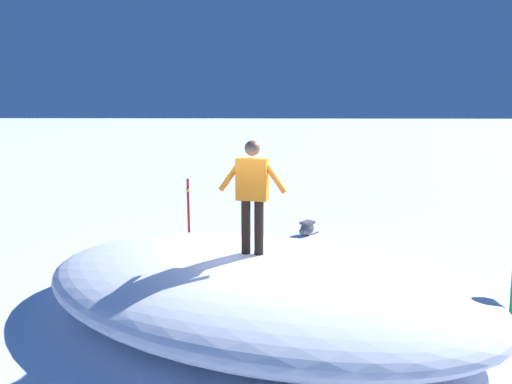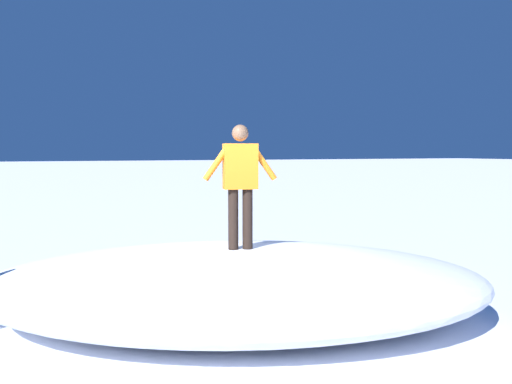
% 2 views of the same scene
% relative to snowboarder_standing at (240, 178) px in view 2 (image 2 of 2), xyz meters
% --- Properties ---
extents(ground, '(240.00, 240.00, 0.00)m').
position_rel_snowboarder_standing_xyz_m(ground, '(0.36, -0.39, -1.98)').
color(ground, white).
extents(snow_mound, '(6.53, 8.12, 1.00)m').
position_rel_snowboarder_standing_xyz_m(snow_mound, '(-0.05, -0.05, -1.48)').
color(snow_mound, white).
rests_on(snow_mound, ground).
extents(snowboarder_standing, '(0.30, 1.03, 1.71)m').
position_rel_snowboarder_standing_xyz_m(snowboarder_standing, '(0.00, 0.00, 0.00)').
color(snowboarder_standing, black).
rests_on(snowboarder_standing, snow_mound).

